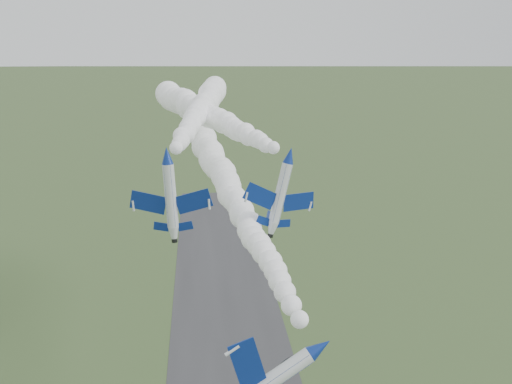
# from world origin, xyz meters

# --- Properties ---
(jet_lead) EXTENTS (5.59, 12.58, 9.05)m
(jet_lead) POSITION_xyz_m (5.11, -8.32, 33.47)
(jet_lead) COLOR silver
(smoke_trail_jet_lead) EXTENTS (17.89, 76.10, 5.38)m
(smoke_trail_jet_lead) POSITION_xyz_m (-0.03, 32.40, 35.72)
(smoke_trail_jet_lead) COLOR white
(jet_pair_left) EXTENTS (10.62, 12.54, 3.12)m
(jet_pair_left) POSITION_xyz_m (-9.05, 18.11, 45.34)
(jet_pair_left) COLOR silver
(smoke_trail_jet_pair_left) EXTENTS (15.34, 59.50, 5.14)m
(smoke_trail_jet_pair_left) POSITION_xyz_m (-4.66, 50.61, 46.42)
(smoke_trail_jet_pair_left) COLOR white
(jet_pair_right) EXTENTS (10.15, 12.14, 3.69)m
(jet_pair_right) POSITION_xyz_m (6.69, 19.76, 44.64)
(jet_pair_right) COLOR silver
(smoke_trail_jet_pair_right) EXTENTS (23.82, 61.59, 5.85)m
(smoke_trail_jet_pair_right) POSITION_xyz_m (-3.24, 52.13, 45.48)
(smoke_trail_jet_pair_right) COLOR white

